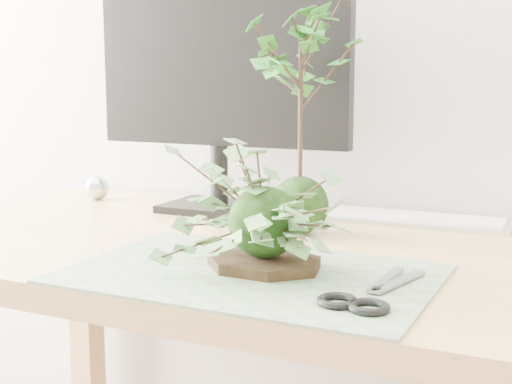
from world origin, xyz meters
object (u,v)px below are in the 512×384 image
at_px(desk, 333,304).
at_px(monitor, 221,73).
at_px(ivy_kokedama, 265,188).
at_px(keyboard, 408,219).
at_px(maple_kokedama, 301,61).

height_order(desk, monitor, monitor).
bearing_deg(ivy_kokedama, desk, 72.77).
relative_size(desk, keyboard, 4.25).
relative_size(ivy_kokedama, monitor, 0.54).
bearing_deg(desk, maple_kokedama, 137.83).
xyz_separation_m(ivy_kokedama, maple_kokedama, (-0.05, 0.24, 0.18)).
bearing_deg(keyboard, monitor, -173.97).
relative_size(keyboard, monitor, 0.69).
xyz_separation_m(ivy_kokedama, monitor, (-0.27, 0.38, 0.16)).
height_order(keyboard, monitor, monitor).
bearing_deg(desk, monitor, 145.33).
bearing_deg(maple_kokedama, monitor, 148.90).
bearing_deg(maple_kokedama, keyboard, 51.74).
height_order(desk, ivy_kokedama, ivy_kokedama).
xyz_separation_m(desk, monitor, (-0.32, 0.22, 0.37)).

